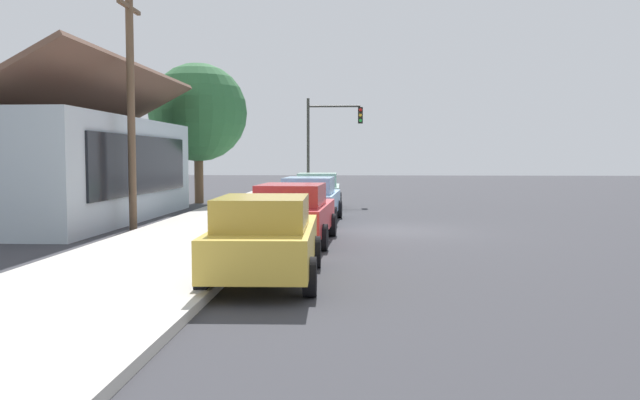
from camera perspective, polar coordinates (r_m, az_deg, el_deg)
The scene contains 11 objects.
ground_plane at distance 20.18m, azimuth 6.57°, elevation -2.73°, with size 120.00×120.00×0.00m, color #38383D.
sidewalk_curb at distance 20.62m, azimuth -9.17°, elevation -2.39°, with size 60.00×4.20×0.16m, color beige.
car_mustard at distance 11.91m, azimuth -4.89°, elevation -3.34°, with size 4.52×2.09×1.59m.
car_cherry at distance 17.16m, azimuth -2.36°, elevation -1.12°, with size 4.75×2.18×1.59m.
car_skyblue at distance 22.67m, azimuth -0.89°, elevation 0.09°, with size 4.80×2.18×1.59m.
car_seafoam at distance 28.33m, azimuth -0.21°, elevation 0.84°, with size 4.44×2.17×1.59m.
storefront_building at distance 25.02m, azimuth -22.37°, elevation 2.80°, with size 12.88×6.79×5.51m.
shade_tree at distance 32.56m, azimuth -10.72°, elevation 7.59°, with size 4.82×4.82×6.89m.
traffic_light_main at distance 32.26m, azimuth 0.83°, elevation 5.96°, with size 0.37×2.79×5.20m.
utility_pole_wooden at distance 21.12m, azimuth -16.36°, elevation 8.11°, with size 1.80×0.24×7.50m.
fire_hydrant_red at distance 15.40m, azimuth -8.12°, elevation -2.92°, with size 0.22×0.22×0.71m.
Camera 1 is at (-20.01, 1.17, 2.30)m, focal length 36.22 mm.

